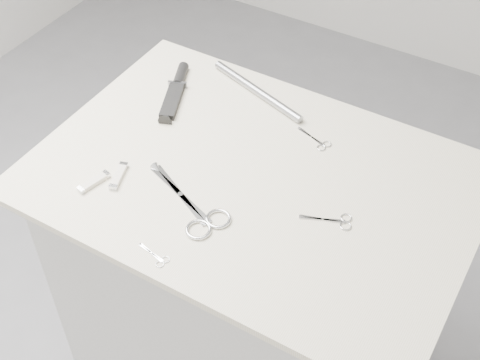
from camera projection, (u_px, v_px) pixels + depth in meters
The scene contains 10 objects.
plinth at pixel (251, 296), 1.85m from camera, with size 0.90×0.60×0.90m, color silver.
display_board at pixel (254, 179), 1.53m from camera, with size 1.00×0.70×0.02m, color beige.
large_shears at pixel (198, 213), 1.44m from camera, with size 0.24×0.15×0.01m.
embroidery_scissors_a at pixel (335, 221), 1.42m from camera, with size 0.11×0.07×0.00m.
embroidery_scissors_b at pixel (318, 142), 1.60m from camera, with size 0.10×0.05×0.00m.
tiny_scissors at pixel (156, 257), 1.35m from camera, with size 0.08×0.04×0.00m.
sheathed_knife at pixel (176, 89), 1.74m from camera, with size 0.12×0.22×0.03m.
pocket_knife_a at pixel (119, 176), 1.51m from camera, with size 0.04×0.08×0.01m.
pocket_knife_b at pixel (94, 182), 1.50m from camera, with size 0.04×0.08×0.01m.
metal_rail at pixel (257, 91), 1.73m from camera, with size 0.02×0.02×0.31m, color gray.
Camera 1 is at (0.52, -0.94, 1.99)m, focal length 50.00 mm.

